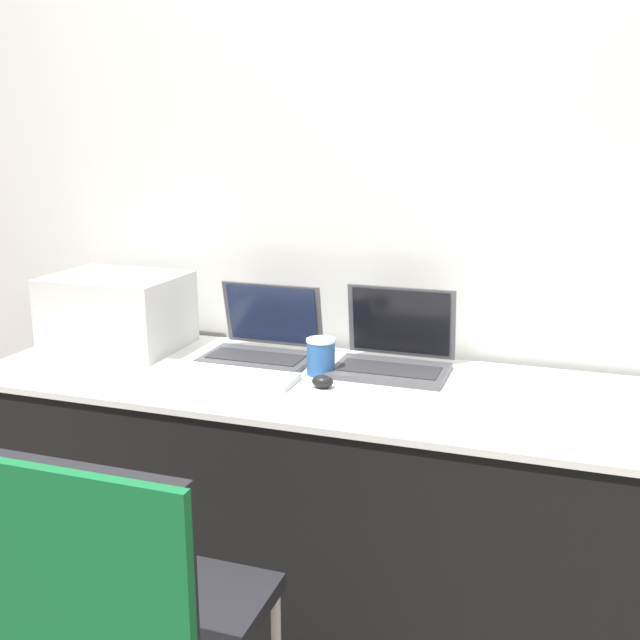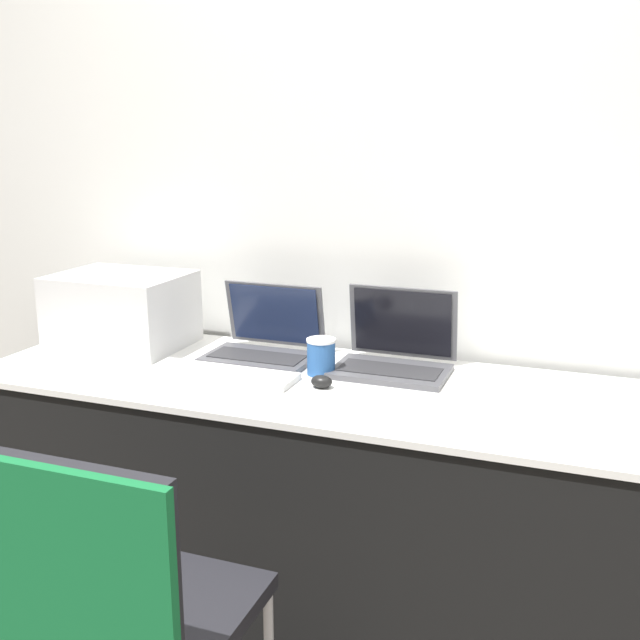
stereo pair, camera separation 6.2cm
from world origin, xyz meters
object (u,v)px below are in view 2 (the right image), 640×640
at_px(external_keyboard, 222,374).
at_px(chair, 106,601).
at_px(coffee_cup, 321,357).
at_px(laptop_left, 265,342).
at_px(printer, 121,307).
at_px(laptop_right, 395,353).
at_px(mouse, 322,382).

bearing_deg(external_keyboard, chair, -78.11).
height_order(external_keyboard, coffee_cup, coffee_cup).
bearing_deg(coffee_cup, laptop_left, 155.84).
height_order(printer, chair, printer).
distance_m(laptop_left, external_keyboard, 0.25).
bearing_deg(laptop_left, coffee_cup, -24.16).
bearing_deg(laptop_right, laptop_left, -178.07).
xyz_separation_m(printer, chair, (0.67, -1.05, -0.32)).
bearing_deg(coffee_cup, laptop_right, 31.32).
bearing_deg(mouse, printer, 167.38).
xyz_separation_m(coffee_cup, chair, (-0.09, -0.99, -0.24)).
relative_size(printer, chair, 0.48).
bearing_deg(printer, laptop_right, 3.66).
xyz_separation_m(printer, external_keyboard, (0.49, -0.20, -0.13)).
bearing_deg(mouse, external_keyboard, -177.51).
bearing_deg(printer, chair, -57.29).
relative_size(laptop_left, coffee_cup, 3.11).
xyz_separation_m(laptop_right, external_keyboard, (-0.47, -0.26, -0.05)).
bearing_deg(external_keyboard, laptop_left, 82.62).
distance_m(laptop_left, laptop_right, 0.44).
height_order(laptop_right, mouse, laptop_right).
xyz_separation_m(laptop_right, mouse, (-0.16, -0.24, -0.04)).
height_order(mouse, chair, chair).
xyz_separation_m(laptop_left, laptop_right, (0.44, 0.01, 0.00)).
xyz_separation_m(printer, laptop_left, (0.52, 0.05, -0.08)).
bearing_deg(printer, external_keyboard, -21.62).
distance_m(laptop_left, coffee_cup, 0.26).
relative_size(laptop_right, chair, 0.39).
xyz_separation_m(printer, mouse, (0.81, -0.18, -0.12)).
bearing_deg(coffee_cup, mouse, -69.00).
height_order(printer, coffee_cup, printer).
bearing_deg(laptop_left, laptop_right, 1.93).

